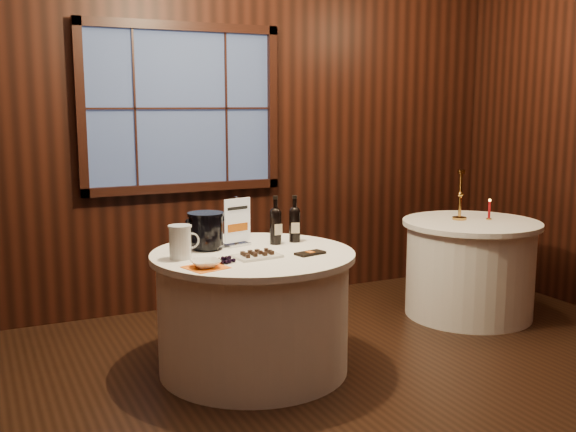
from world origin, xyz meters
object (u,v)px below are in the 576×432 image
cracker_bowl (206,264)px  brass_candlestick (460,202)px  chocolate_box (310,253)px  port_bottle_left (276,223)px  chocolate_plate (257,255)px  grape_bunch (227,260)px  sign_stand (237,229)px  main_table (253,311)px  ice_bucket (206,230)px  port_bottle_right (295,222)px  red_candle (489,211)px  side_table (470,268)px  glass_pitcher (181,242)px

cracker_bowl → brass_candlestick: 2.45m
chocolate_box → brass_candlestick: size_ratio=0.46×
port_bottle_left → chocolate_plate: (-0.26, -0.31, -0.12)m
grape_bunch → brass_candlestick: bearing=15.4°
sign_stand → chocolate_box: sign_stand is taller
main_table → brass_candlestick: size_ratio=3.19×
ice_bucket → sign_stand: bearing=3.3°
port_bottle_right → brass_candlestick: size_ratio=0.78×
red_candle → grape_bunch: bearing=-168.3°
port_bottle_right → side_table: bearing=23.3°
port_bottle_left → chocolate_plate: bearing=-136.0°
sign_stand → glass_pitcher: bearing=-169.5°
port_bottle_left → grape_bunch: 0.62m
main_table → glass_pitcher: 0.67m
grape_bunch → red_candle: bearing=11.7°
grape_bunch → cracker_bowl: (-0.15, -0.05, 0.00)m
side_table → red_candle: red_candle is taller
port_bottle_right → brass_candlestick: (1.58, 0.22, 0.01)m
main_table → sign_stand: size_ratio=3.95×
chocolate_plate → port_bottle_right: bearing=38.3°
port_bottle_left → glass_pitcher: bearing=-173.9°
sign_stand → grape_bunch: (-0.23, -0.43, -0.09)m
main_table → port_bottle_left: port_bottle_left is taller
main_table → grape_bunch: bearing=-139.8°
side_table → glass_pitcher: 2.52m
port_bottle_right → red_candle: size_ratio=1.88×
port_bottle_right → red_candle: port_bottle_right is taller
red_candle → brass_candlestick: bearing=153.0°
sign_stand → chocolate_box: 0.54m
chocolate_box → red_candle: bearing=3.0°
glass_pitcher → chocolate_plate: bearing=-15.0°
side_table → port_bottle_right: port_bottle_right is taller
chocolate_box → glass_pitcher: 0.79m
port_bottle_right → red_candle: bearing=22.5°
sign_stand → main_table: bearing=-97.9°
glass_pitcher → grape_bunch: bearing=-41.6°
side_table → red_candle: (0.16, -0.01, 0.45)m
chocolate_box → chocolate_plate: bearing=156.7°
main_table → chocolate_plate: 0.43m
brass_candlestick → red_candle: size_ratio=2.39×
main_table → chocolate_box: (0.29, -0.22, 0.39)m
sign_stand → glass_pitcher: sign_stand is taller
port_bottle_left → red_candle: bearing=-2.1°
ice_bucket → glass_pitcher: size_ratio=1.16×
sign_stand → brass_candlestick: bearing=-9.0°
sign_stand → glass_pitcher: 0.48m
chocolate_box → port_bottle_left: bearing=87.4°
main_table → ice_bucket: (-0.24, 0.20, 0.51)m
grape_bunch → glass_pitcher: glass_pitcher is taller
brass_candlestick → port_bottle_right: bearing=-172.0°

